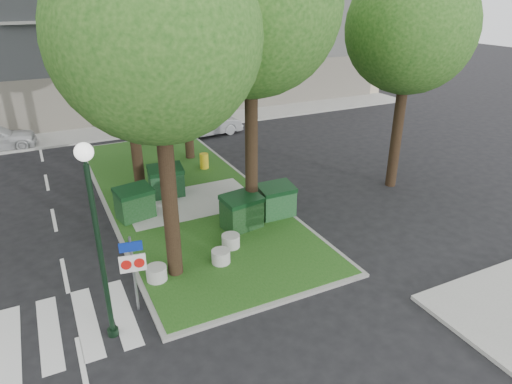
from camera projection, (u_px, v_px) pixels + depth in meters
ground at (258, 309)px, 12.27m from camera, size 120.00×120.00×0.00m
median_island at (183, 194)px, 18.99m from camera, size 6.00×16.00×0.12m
median_kerb at (183, 194)px, 18.99m from camera, size 6.30×16.30×0.10m
building_sidewalk at (120, 131)px, 27.37m from camera, size 42.00×3.00×0.12m
zebra_crossing at (105, 317)px, 11.97m from camera, size 5.00×3.00×0.01m
tree_median_near_left at (157, 15)px, 10.80m from camera, size 5.20×5.20×10.53m
tree_median_mid at (123, 16)px, 16.45m from camera, size 4.80×4.80×9.99m
tree_street_right at (413, 14)px, 17.23m from camera, size 5.00×5.00×10.06m
dumpster_a at (135, 203)px, 16.69m from camera, size 1.46×1.15×1.22m
dumpster_b at (166, 181)px, 18.49m from camera, size 1.46×1.09×1.28m
dumpster_c at (242, 212)px, 15.99m from camera, size 1.49×1.15×1.26m
dumpster_d at (276, 200)px, 16.87m from camera, size 1.34×0.94×1.23m
bollard_left at (157, 273)px, 13.22m from camera, size 0.60×0.60×0.43m
bollard_right at (231, 241)px, 14.92m from camera, size 0.60×0.60×0.43m
bollard_mid at (221, 256)px, 14.06m from camera, size 0.58×0.58×0.41m
litter_bin at (204, 161)px, 21.40m from camera, size 0.41×0.41×0.71m
street_lamp at (95, 223)px, 10.08m from camera, size 0.40×0.40×5.01m
traffic_sign_pole at (133, 264)px, 11.67m from camera, size 0.67×0.14×2.24m
car_silver at (207, 124)px, 26.48m from camera, size 4.15×1.77×1.33m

